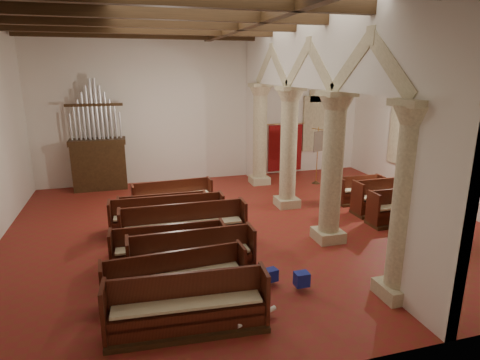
% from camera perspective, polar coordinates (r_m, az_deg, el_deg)
% --- Properties ---
extents(floor, '(14.00, 14.00, 0.00)m').
position_cam_1_polar(floor, '(12.18, 1.46, -6.70)').
color(floor, maroon).
rests_on(floor, ground).
extents(ceiling, '(14.00, 14.00, 0.00)m').
position_cam_1_polar(ceiling, '(11.37, 1.68, 22.57)').
color(ceiling, '#301E10').
rests_on(ceiling, wall_back).
extents(wall_back, '(14.00, 0.02, 6.00)m').
position_cam_1_polar(wall_back, '(17.17, -4.53, 10.08)').
color(wall_back, white).
rests_on(wall_back, floor).
extents(wall_front, '(14.00, 0.02, 6.00)m').
position_cam_1_polar(wall_front, '(6.05, 18.80, -0.61)').
color(wall_front, white).
rests_on(wall_front, floor).
extents(wall_right, '(0.02, 12.00, 6.00)m').
position_cam_1_polar(wall_right, '(15.04, 28.18, 7.57)').
color(wall_right, white).
rests_on(wall_right, floor).
extents(ceiling_beams, '(13.80, 11.80, 0.30)m').
position_cam_1_polar(ceiling_beams, '(11.35, 1.67, 21.67)').
color(ceiling_beams, '#3E2813').
rests_on(ceiling_beams, wall_back).
extents(arcade, '(0.90, 11.90, 6.00)m').
position_cam_1_polar(arcade, '(11.99, 9.95, 10.31)').
color(arcade, beige).
rests_on(arcade, floor).
extents(window_right_b, '(0.03, 1.00, 2.20)m').
position_cam_1_polar(window_right_b, '(17.00, 22.03, 6.24)').
color(window_right_b, '#2E6851').
rests_on(window_right_b, wall_right).
extents(window_back, '(1.00, 0.03, 2.20)m').
position_cam_1_polar(window_back, '(18.87, 10.73, 7.90)').
color(window_back, '#2E6851').
rests_on(window_back, wall_back).
extents(pipe_organ, '(2.10, 0.85, 4.40)m').
position_cam_1_polar(pipe_organ, '(16.61, -19.46, 3.38)').
color(pipe_organ, '#3E2813').
rests_on(pipe_organ, floor).
extents(lectern, '(0.60, 0.62, 1.34)m').
position_cam_1_polar(lectern, '(16.75, -17.13, 0.80)').
color(lectern, '#3B2612').
rests_on(lectern, floor).
extents(dossal_curtain, '(1.80, 0.07, 2.17)m').
position_cam_1_polar(dossal_curtain, '(18.37, 6.44, 4.60)').
color(dossal_curtain, maroon).
rests_on(dossal_curtain, floor).
extents(processional_banner, '(0.51, 0.65, 2.36)m').
position_cam_1_polar(processional_banner, '(16.83, 10.88, 2.14)').
color(processional_banner, '#3E2813').
rests_on(processional_banner, floor).
extents(hymnal_box_a, '(0.30, 0.25, 0.30)m').
position_cam_1_polar(hymnal_box_a, '(8.95, 8.77, -13.75)').
color(hymnal_box_a, navy).
rests_on(hymnal_box_a, floor).
extents(hymnal_box_b, '(0.31, 0.27, 0.27)m').
position_cam_1_polar(hymnal_box_b, '(9.06, 4.41, -13.30)').
color(hymnal_box_b, navy).
rests_on(hymnal_box_b, floor).
extents(hymnal_box_c, '(0.34, 0.30, 0.29)m').
position_cam_1_polar(hymnal_box_c, '(11.82, -0.87, -6.11)').
color(hymnal_box_c, navy).
rests_on(hymnal_box_c, floor).
extents(tube_heater_a, '(0.88, 0.44, 0.09)m').
position_cam_1_polar(tube_heater_a, '(7.87, 2.41, -18.82)').
color(tube_heater_a, silver).
rests_on(tube_heater_a, floor).
extents(tube_heater_b, '(0.99, 0.37, 0.10)m').
position_cam_1_polar(tube_heater_b, '(9.09, -8.89, -13.92)').
color(tube_heater_b, silver).
rests_on(tube_heater_b, floor).
extents(nave_pew_0, '(2.94, 0.92, 1.09)m').
position_cam_1_polar(nave_pew_0, '(7.63, -7.42, -18.35)').
color(nave_pew_0, '#3E2813').
rests_on(nave_pew_0, floor).
extents(nave_pew_1, '(2.96, 0.82, 0.99)m').
position_cam_1_polar(nave_pew_1, '(8.62, -9.09, -14.41)').
color(nave_pew_1, '#3E2813').
rests_on(nave_pew_1, floor).
extents(nave_pew_2, '(2.85, 0.73, 1.09)m').
position_cam_1_polar(nave_pew_2, '(9.32, -6.76, -11.63)').
color(nave_pew_2, '#3E2813').
rests_on(nave_pew_2, floor).
extents(nave_pew_3, '(2.71, 0.77, 1.03)m').
position_cam_1_polar(nave_pew_3, '(9.88, -10.06, -10.28)').
color(nave_pew_3, '#3E2813').
rests_on(nave_pew_3, floor).
extents(nave_pew_4, '(3.36, 0.79, 1.14)m').
position_cam_1_polar(nave_pew_4, '(10.92, -7.92, -7.41)').
color(nave_pew_4, '#3E2813').
rests_on(nave_pew_4, floor).
extents(nave_pew_5, '(3.28, 0.76, 1.05)m').
position_cam_1_polar(nave_pew_5, '(11.91, -10.20, -5.70)').
color(nave_pew_5, '#3E2813').
rests_on(nave_pew_5, floor).
extents(nave_pew_6, '(2.66, 0.69, 0.96)m').
position_cam_1_polar(nave_pew_6, '(12.39, -10.83, -5.01)').
color(nave_pew_6, '#3E2813').
rests_on(nave_pew_6, floor).
extents(nave_pew_7, '(2.68, 0.85, 1.01)m').
position_cam_1_polar(nave_pew_7, '(13.63, -9.50, -2.96)').
color(nave_pew_7, '#3E2813').
rests_on(nave_pew_7, floor).
extents(aisle_pew_0, '(1.88, 0.79, 1.11)m').
position_cam_1_polar(aisle_pew_0, '(12.60, 25.11, -5.60)').
color(aisle_pew_0, '#3E2813').
rests_on(aisle_pew_0, floor).
extents(aisle_pew_1, '(1.79, 0.75, 1.07)m').
position_cam_1_polar(aisle_pew_1, '(13.22, 21.36, -4.30)').
color(aisle_pew_1, '#3E2813').
rests_on(aisle_pew_1, floor).
extents(aisle_pew_2, '(1.96, 0.79, 1.13)m').
position_cam_1_polar(aisle_pew_2, '(14.01, 19.50, -2.95)').
color(aisle_pew_2, '#3E2813').
rests_on(aisle_pew_2, floor).
extents(aisle_pew_3, '(1.64, 0.69, 0.97)m').
position_cam_1_polar(aisle_pew_3, '(14.82, 16.68, -1.94)').
color(aisle_pew_3, '#3E2813').
rests_on(aisle_pew_3, floor).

